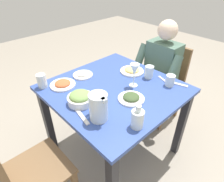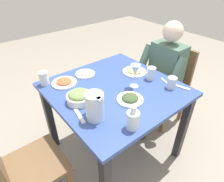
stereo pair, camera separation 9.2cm
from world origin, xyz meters
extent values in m
plane|color=gray|center=(0.00, 0.00, 0.00)|extent=(8.00, 8.00, 0.00)
cube|color=#334C99|center=(0.00, 0.00, 0.74)|extent=(0.98, 0.98, 0.03)
cube|color=#232328|center=(-0.44, -0.44, 0.36)|extent=(0.06, 0.06, 0.73)
cube|color=#232328|center=(0.44, -0.44, 0.36)|extent=(0.06, 0.06, 0.73)
cube|color=#232328|center=(0.44, 0.44, 0.36)|extent=(0.06, 0.06, 0.73)
cube|color=brown|center=(-0.14, -0.92, 0.21)|extent=(0.04, 0.04, 0.42)
cube|color=brown|center=(0.20, -0.92, 0.21)|extent=(0.04, 0.04, 0.42)
cube|color=brown|center=(-0.14, -0.58, 0.21)|extent=(0.04, 0.04, 0.42)
cube|color=brown|center=(0.20, -0.58, 0.21)|extent=(0.04, 0.04, 0.42)
cube|color=brown|center=(0.03, -0.75, 0.44)|extent=(0.40, 0.40, 0.03)
cube|color=brown|center=(0.03, -0.93, 0.66)|extent=(0.38, 0.04, 0.42)
cube|color=brown|center=(0.15, 0.92, 0.21)|extent=(0.04, 0.04, 0.42)
cube|color=brown|center=(0.15, 0.58, 0.21)|extent=(0.04, 0.04, 0.42)
cube|color=brown|center=(-0.02, 0.75, 0.44)|extent=(0.40, 0.40, 0.03)
cube|color=#4C6B5B|center=(0.03, -0.72, 0.70)|extent=(0.32, 0.20, 0.50)
sphere|color=beige|center=(0.03, -0.72, 1.07)|extent=(0.19, 0.19, 0.19)
cylinder|color=#2D3342|center=(-0.06, -0.53, 0.42)|extent=(0.11, 0.38, 0.11)
cylinder|color=#2D3342|center=(-0.06, -0.34, 0.22)|extent=(0.10, 0.10, 0.45)
cylinder|color=#4C6B5B|center=(-0.17, -0.58, 0.72)|extent=(0.08, 0.23, 0.37)
cylinder|color=#2D3342|center=(0.11, -0.53, 0.42)|extent=(0.11, 0.38, 0.11)
cylinder|color=#2D3342|center=(0.11, -0.34, 0.22)|extent=(0.10, 0.10, 0.45)
cylinder|color=#4C6B5B|center=(0.23, -0.58, 0.72)|extent=(0.08, 0.23, 0.37)
cylinder|color=silver|center=(-0.19, 0.33, 0.85)|extent=(0.12, 0.12, 0.19)
cube|color=silver|center=(-0.12, 0.33, 0.86)|extent=(0.02, 0.02, 0.11)
cube|color=silver|center=(-0.25, 0.33, 0.94)|extent=(0.04, 0.03, 0.02)
cylinder|color=white|center=(0.02, 0.31, 0.79)|extent=(0.19, 0.19, 0.05)
ellipsoid|color=#759951|center=(0.02, 0.31, 0.82)|extent=(0.15, 0.15, 0.06)
cylinder|color=white|center=(-0.20, 0.02, 0.76)|extent=(0.20, 0.20, 0.01)
ellipsoid|color=#3D512D|center=(-0.20, 0.02, 0.78)|extent=(0.12, 0.12, 0.04)
cylinder|color=white|center=(0.08, -0.30, 0.76)|extent=(0.22, 0.22, 0.01)
ellipsoid|color=#E0C670|center=(0.08, -0.30, 0.78)|extent=(0.13, 0.13, 0.04)
cylinder|color=white|center=(0.33, 0.07, 0.76)|extent=(0.17, 0.17, 0.01)
ellipsoid|color=white|center=(0.33, 0.07, 0.78)|extent=(0.11, 0.11, 0.03)
cylinder|color=white|center=(0.31, 0.29, 0.76)|extent=(0.21, 0.21, 0.01)
ellipsoid|color=#CC5B33|center=(0.31, 0.29, 0.78)|extent=(0.13, 0.13, 0.04)
cylinder|color=silver|center=(-0.29, -0.35, 0.80)|extent=(0.07, 0.07, 0.09)
cylinder|color=silver|center=(0.40, 0.42, 0.82)|extent=(0.07, 0.07, 0.11)
cylinder|color=silver|center=(-0.09, -0.33, 0.81)|extent=(0.08, 0.08, 0.11)
cylinder|color=silver|center=(-0.09, -0.13, 0.76)|extent=(0.07, 0.07, 0.01)
cylinder|color=silver|center=(-0.09, -0.13, 0.81)|extent=(0.01, 0.01, 0.10)
cone|color=silver|center=(-0.09, -0.13, 0.91)|extent=(0.08, 0.08, 0.09)
cylinder|color=silver|center=(-0.41, 0.20, 0.82)|extent=(0.08, 0.08, 0.12)
cylinder|color=gold|center=(-0.41, 0.20, 0.79)|extent=(0.07, 0.07, 0.07)
cylinder|color=silver|center=(-0.41, 0.20, 0.90)|extent=(0.03, 0.03, 0.04)
cube|color=silver|center=(-0.11, 0.40, 0.76)|extent=(0.17, 0.06, 0.01)
cube|color=silver|center=(-0.23, -0.38, 0.76)|extent=(0.18, 0.08, 0.01)
cube|color=silver|center=(-0.32, -0.42, 0.76)|extent=(0.17, 0.07, 0.01)
camera|label=1|loc=(-0.93, 0.91, 1.62)|focal=30.84mm
camera|label=2|loc=(-0.99, 0.84, 1.62)|focal=30.84mm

